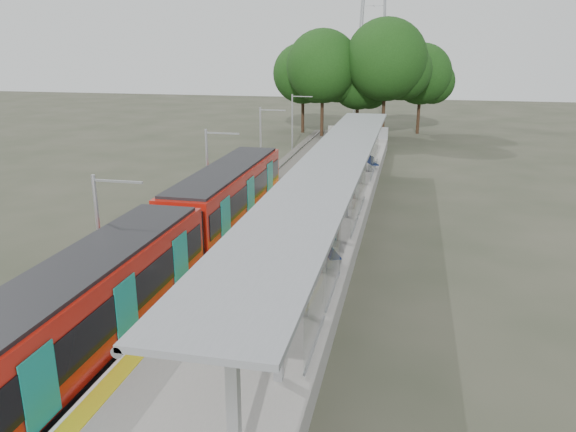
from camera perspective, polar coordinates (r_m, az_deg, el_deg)
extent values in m
cube|color=#59544C|center=(34.37, -4.60, 0.18)|extent=(3.00, 70.00, 0.24)
cube|color=gray|center=(33.26, 2.83, 0.32)|extent=(6.00, 50.00, 1.00)
cube|color=gold|center=(33.62, -1.45, 1.43)|extent=(0.60, 50.00, 0.02)
cube|color=#9EA0A5|center=(57.25, 7.09, 8.43)|extent=(6.00, 0.10, 1.20)
cube|color=black|center=(19.83, -19.25, -12.36)|extent=(2.50, 13.50, 0.70)
cube|color=#A5150B|center=(19.12, -19.72, -8.16)|extent=(2.65, 13.50, 2.50)
cube|color=black|center=(19.10, -19.74, -8.03)|extent=(2.72, 12.96, 1.20)
cube|color=black|center=(18.62, -20.12, -4.53)|extent=(2.40, 12.82, 0.15)
cube|color=#0B776B|center=(18.53, -16.05, -9.14)|extent=(0.04, 1.30, 2.00)
cube|color=black|center=(31.63, -6.10, -0.36)|extent=(2.50, 13.50, 0.70)
cube|color=#A5150B|center=(31.19, -6.20, 2.44)|extent=(2.65, 13.50, 2.50)
cube|color=black|center=(31.18, -6.20, 2.53)|extent=(2.72, 12.96, 1.20)
cube|color=black|center=(30.89, -6.27, 4.78)|extent=(2.40, 12.82, 0.15)
cube|color=#0B776B|center=(30.83, -3.79, 2.05)|extent=(0.04, 1.30, 2.00)
cylinder|color=black|center=(27.54, -9.17, -3.83)|extent=(2.20, 0.70, 0.70)
cube|color=black|center=(24.97, -11.27, -2.14)|extent=(2.30, 0.80, 2.40)
cube|color=#9EA0A5|center=(12.36, -5.52, -19.35)|extent=(0.25, 0.25, 3.50)
cube|color=#9EA0A5|center=(15.63, -0.99, -10.88)|extent=(0.25, 0.25, 3.50)
cube|color=#9EA0A5|center=(19.17, 1.78, -5.39)|extent=(0.25, 0.25, 3.50)
cube|color=#9EA0A5|center=(22.87, 3.64, -1.64)|extent=(0.25, 0.25, 3.50)
cube|color=#9EA0A5|center=(26.65, 4.97, 1.06)|extent=(0.25, 0.25, 3.50)
cube|color=#9EA0A5|center=(30.49, 5.97, 3.08)|extent=(0.25, 0.25, 3.50)
cube|color=#9EA0A5|center=(34.37, 6.74, 4.65)|extent=(0.25, 0.25, 3.50)
cube|color=#9EA0A5|center=(38.27, 7.37, 5.90)|extent=(0.25, 0.25, 3.50)
cube|color=#9EA0A5|center=(42.19, 7.87, 6.92)|extent=(0.25, 0.25, 3.50)
cube|color=#9EA0A5|center=(46.12, 8.30, 7.76)|extent=(0.25, 0.25, 3.50)
cube|color=gray|center=(28.20, 4.80, 5.78)|extent=(3.20, 38.00, 0.16)
cylinder|color=#9EA0A5|center=(28.46, 1.68, 5.77)|extent=(0.24, 38.00, 0.24)
cube|color=silver|center=(17.50, 2.82, -9.69)|extent=(0.05, 3.70, 2.20)
cube|color=silver|center=(21.11, 4.65, -4.89)|extent=(0.05, 3.70, 2.20)
cube|color=silver|center=(28.64, 6.86, 0.99)|extent=(0.05, 3.70, 2.20)
cube|color=silver|center=(32.49, 7.57, 2.90)|extent=(0.05, 3.70, 2.20)
cube|color=silver|center=(40.28, 8.60, 5.61)|extent=(0.05, 3.70, 2.20)
cube|color=silver|center=(44.21, 8.98, 6.61)|extent=(0.05, 3.70, 2.20)
cylinder|color=#382316|center=(67.22, 1.51, 10.41)|extent=(0.36, 0.36, 4.55)
sphere|color=#1A4413|center=(66.85, 1.54, 14.29)|extent=(6.92, 6.92, 6.92)
cylinder|color=#382316|center=(63.19, 3.48, 10.25)|extent=(0.36, 0.36, 5.19)
sphere|color=#1A4413|center=(62.79, 3.56, 14.96)|extent=(7.90, 7.90, 7.90)
cylinder|color=#382316|center=(64.76, 7.02, 9.82)|extent=(0.36, 0.36, 4.08)
sphere|color=#1A4413|center=(64.38, 7.16, 13.43)|extent=(6.20, 6.20, 6.20)
cylinder|color=#382316|center=(62.51, 9.66, 10.19)|extent=(0.36, 0.36, 5.68)
sphere|color=#1A4413|center=(62.11, 9.93, 15.40)|extent=(8.63, 8.63, 8.63)
cylinder|color=#382316|center=(68.03, 13.11, 10.06)|extent=(0.36, 0.36, 4.55)
sphere|color=#1A4413|center=(67.66, 13.37, 13.87)|extent=(6.91, 6.91, 6.91)
cylinder|color=#9EA0A5|center=(22.95, -18.57, -2.60)|extent=(0.16, 0.16, 5.40)
cube|color=#9EA0A5|center=(21.77, -16.92, 3.39)|extent=(2.00, 0.08, 0.08)
cylinder|color=#9EA0A5|center=(33.36, -8.17, 4.13)|extent=(0.16, 0.16, 5.40)
cube|color=#9EA0A5|center=(32.56, -6.69, 8.35)|extent=(2.00, 0.08, 0.08)
cylinder|color=#9EA0A5|center=(44.58, -2.79, 7.53)|extent=(0.16, 0.16, 5.40)
cube|color=#9EA0A5|center=(43.98, -1.56, 10.71)|extent=(2.00, 0.08, 0.08)
cylinder|color=#9EA0A5|center=(56.12, 0.43, 9.52)|extent=(0.16, 0.16, 5.40)
cube|color=#9EA0A5|center=(55.65, 1.47, 12.04)|extent=(2.00, 0.08, 0.08)
cube|color=#0E1B49|center=(24.22, 4.32, -3.72)|extent=(1.14, 1.71, 0.07)
cube|color=#0E1B49|center=(24.13, 3.82, -2.95)|extent=(0.75, 1.53, 0.61)
cube|color=#9EA0A5|center=(23.70, 4.07, -4.85)|extent=(0.43, 0.24, 0.49)
cube|color=#9EA0A5|center=(24.92, 4.52, -3.74)|extent=(0.43, 0.24, 0.49)
cube|color=#0E1B49|center=(26.66, 4.26, -1.87)|extent=(0.79, 1.53, 0.06)
cube|color=#0E1B49|center=(26.59, 3.86, -1.25)|extent=(0.42, 1.44, 0.54)
cube|color=#9EA0A5|center=(26.18, 4.06, -2.75)|extent=(0.39, 0.15, 0.43)
cube|color=#9EA0A5|center=(27.28, 4.43, -1.93)|extent=(0.39, 0.15, 0.43)
cube|color=#0E1B49|center=(42.84, 8.54, 5.33)|extent=(1.13, 1.71, 0.07)
cube|color=#0E1B49|center=(42.79, 8.26, 5.78)|extent=(0.74, 1.53, 0.61)
cube|color=#9EA0A5|center=(42.25, 8.46, 4.82)|extent=(0.43, 0.24, 0.48)
cube|color=#9EA0A5|center=(43.53, 8.59, 5.18)|extent=(0.43, 0.24, 0.48)
cylinder|color=beige|center=(24.19, 3.39, -3.00)|extent=(0.42, 0.42, 1.57)
cube|color=red|center=(23.89, 3.42, -0.87)|extent=(0.37, 0.15, 0.26)
cylinder|color=beige|center=(36.54, 4.64, 3.88)|extent=(0.41, 0.41, 1.53)
cube|color=red|center=(36.35, 4.67, 5.29)|extent=(0.36, 0.08, 0.26)
cylinder|color=#9EA0A5|center=(32.94, 4.96, 1.84)|extent=(0.46, 0.46, 0.91)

